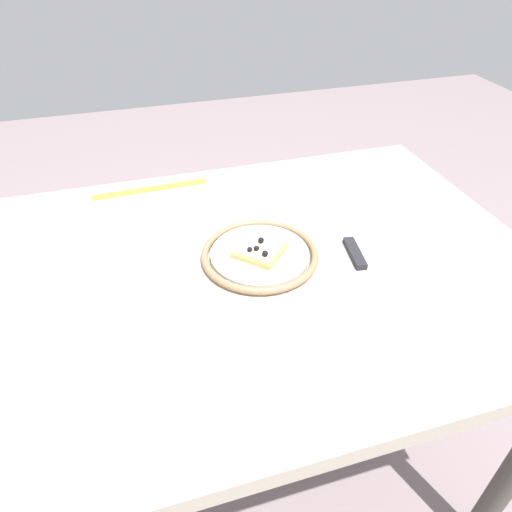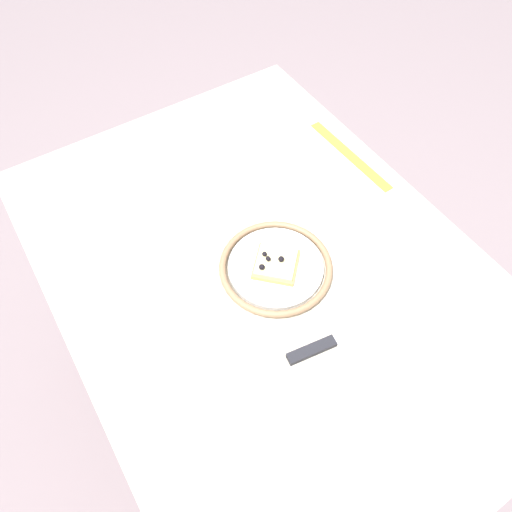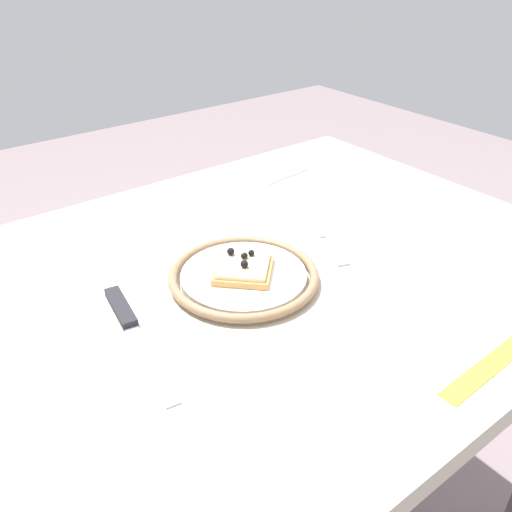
# 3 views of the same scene
# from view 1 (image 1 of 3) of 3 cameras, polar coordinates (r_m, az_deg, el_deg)

# --- Properties ---
(ground_plane) EXTENTS (6.00, 6.00, 0.00)m
(ground_plane) POSITION_cam_1_polar(r_m,az_deg,el_deg) (1.44, -0.23, -24.81)
(ground_plane) COLOR slate
(dining_table) EXTENTS (1.07, 0.77, 0.75)m
(dining_table) POSITION_cam_1_polar(r_m,az_deg,el_deg) (0.91, -0.34, -5.57)
(dining_table) COLOR #BCB29E
(dining_table) RESTS_ON ground_plane
(plate) EXTENTS (0.22, 0.22, 0.02)m
(plate) POSITION_cam_1_polar(r_m,az_deg,el_deg) (0.85, 0.48, 0.17)
(plate) COLOR white
(plate) RESTS_ON dining_table
(pizza_slice_near) EXTENTS (0.11, 0.11, 0.03)m
(pizza_slice_near) POSITION_cam_1_polar(r_m,az_deg,el_deg) (0.85, 0.49, 0.86)
(pizza_slice_near) COLOR tan
(pizza_slice_near) RESTS_ON plate
(knife) EXTENTS (0.06, 0.24, 0.01)m
(knife) POSITION_cam_1_polar(r_m,az_deg,el_deg) (0.91, 11.54, 1.54)
(knife) COLOR silver
(knife) RESTS_ON dining_table
(fork) EXTENTS (0.09, 0.19, 0.00)m
(fork) POSITION_cam_1_polar(r_m,az_deg,el_deg) (0.81, -11.40, -3.76)
(fork) COLOR silver
(fork) RESTS_ON dining_table
(measuring_tape) EXTENTS (0.26, 0.03, 0.00)m
(measuring_tape) POSITION_cam_1_polar(r_m,az_deg,el_deg) (1.10, -12.97, 8.09)
(measuring_tape) COLOR yellow
(measuring_tape) RESTS_ON dining_table
(napkin) EXTENTS (0.13, 0.12, 0.00)m
(napkin) POSITION_cam_1_polar(r_m,az_deg,el_deg) (0.63, -18.81, -21.89)
(napkin) COLOR white
(napkin) RESTS_ON dining_table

